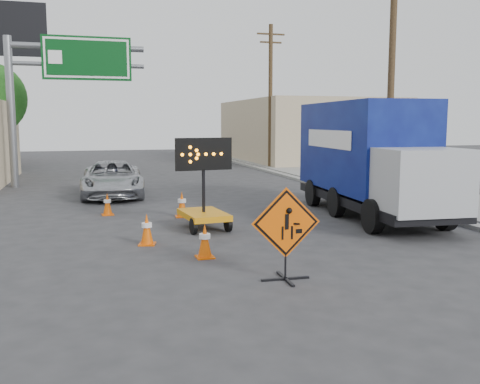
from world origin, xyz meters
name	(u,v)px	position (x,y,z in m)	size (l,w,h in m)	color
ground	(288,296)	(0.00, 0.00, 0.00)	(100.00, 100.00, 0.00)	#2D2D30
curb_right	(316,184)	(7.20, 15.00, 0.06)	(0.40, 60.00, 0.12)	gray
sidewalk_right	(359,182)	(9.50, 15.00, 0.07)	(4.00, 60.00, 0.15)	gray
building_right_far	(306,131)	(13.00, 30.00, 2.30)	(10.00, 14.00, 4.60)	tan
highway_gantry	(58,76)	(-4.43, 17.96, 5.07)	(6.18, 0.38, 6.90)	slate
utility_pole_near	(391,77)	(8.00, 10.00, 4.68)	(1.80, 0.26, 9.00)	#4E3A21
utility_pole_far	(270,95)	(8.00, 24.00, 4.68)	(1.80, 0.26, 9.00)	#4E3A21
construction_sign	(286,232)	(0.29, 0.88, 0.94)	(1.34, 0.95, 1.77)	black
arrow_board	(204,208)	(-0.17, 6.10, 0.58)	(1.61, 1.89, 2.55)	orange
pickup_truck	(112,179)	(-2.32, 13.62, 0.71)	(2.35, 5.09, 1.41)	#AAACB1
box_truck	(369,165)	(5.32, 6.74, 1.64)	(2.90, 7.76, 3.61)	black
cone_a	(205,241)	(-0.83, 2.94, 0.38)	(0.40, 0.40, 0.77)	#E35404
cone_b	(147,229)	(-1.92, 4.57, 0.39)	(0.47, 0.47, 0.77)	#E35404
cone_c	(182,204)	(-0.43, 8.15, 0.41)	(0.44, 0.44, 0.81)	#E35404
cone_d	(107,204)	(-2.68, 9.14, 0.36)	(0.40, 0.40, 0.72)	#E35404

